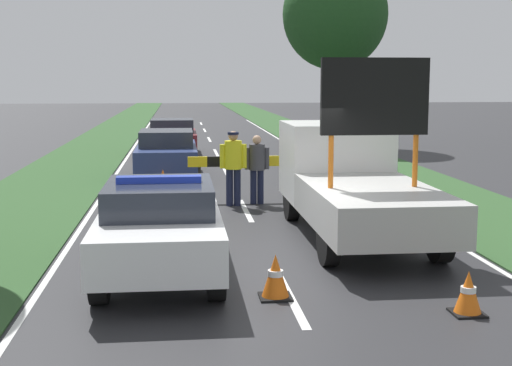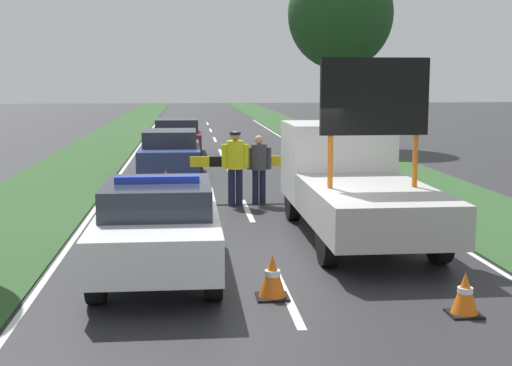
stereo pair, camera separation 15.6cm
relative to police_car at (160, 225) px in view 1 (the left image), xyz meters
name	(u,v)px [view 1 (the left image)]	position (x,y,z in m)	size (l,w,h in m)	color
ground_plane	(271,260)	(1.80, 0.68, -0.78)	(160.00, 160.00, 0.00)	#28282B
lane_markings	(225,169)	(1.80, 12.89, -0.78)	(7.10, 57.84, 0.01)	silver
grass_verge_left	(94,148)	(-3.37, 20.68, -0.77)	(3.14, 120.00, 0.03)	#2D5128
grass_verge_right	(328,146)	(6.97, 20.68, -0.77)	(3.14, 120.00, 0.03)	#2D5128
police_car	(160,225)	(0.00, 0.00, 0.00)	(1.81, 4.49, 1.55)	white
work_truck	(350,179)	(3.60, 2.71, 0.28)	(2.09, 6.07, 3.34)	white
road_barrier	(246,164)	(1.93, 6.64, 0.12)	(2.85, 0.08, 1.10)	black
police_officer	(233,162)	(1.57, 5.92, 0.27)	(0.64, 0.41, 1.78)	#191E38
pedestrian_civilian	(257,164)	(2.15, 6.13, 0.19)	(0.60, 0.38, 1.66)	#191E38
traffic_cone_near_police	(468,293)	(3.95, -2.30, -0.50)	(0.41, 0.41, 0.57)	black
traffic_cone_centre_front	(328,181)	(4.13, 7.24, -0.43)	(0.52, 0.52, 0.72)	black
traffic_cone_near_truck	(163,181)	(-0.14, 8.10, -0.48)	(0.45, 0.45, 0.62)	black
traffic_cone_behind_barrier	(299,178)	(3.53, 8.14, -0.46)	(0.47, 0.47, 0.65)	black
traffic_cone_lane_edge	(275,276)	(1.59, -1.36, -0.48)	(0.44, 0.44, 0.62)	black
queued_car_hatch_blue	(167,153)	(-0.08, 11.06, -0.03)	(1.79, 4.37, 1.45)	navy
queued_car_wagon_maroon	(172,136)	(0.03, 17.80, -0.04)	(1.88, 4.03, 1.42)	maroon
roadside_tree_near_left	(335,15)	(7.15, 20.46, 4.99)	(4.58, 4.58, 8.20)	#42301E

